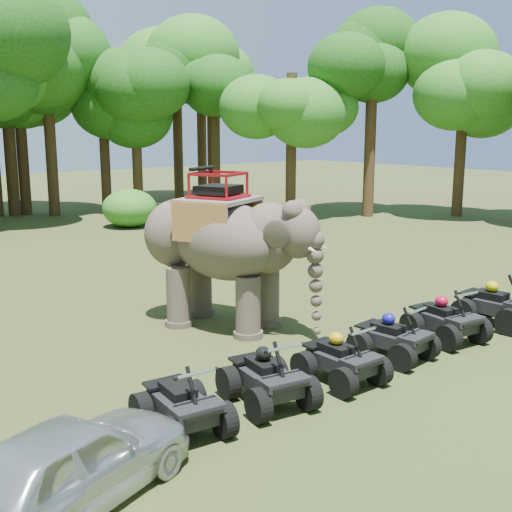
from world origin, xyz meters
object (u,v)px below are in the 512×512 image
(parked_car, at_px, (71,462))
(atv_3, at_px, (394,332))
(elephant, at_px, (222,249))
(atv_2, at_px, (341,353))
(atv_0, at_px, (182,396))
(atv_5, at_px, (497,299))
(atv_1, at_px, (268,370))
(atv_4, at_px, (446,314))

(parked_car, height_order, atv_3, parked_car)
(elephant, distance_m, atv_2, 4.49)
(atv_0, bearing_deg, atv_5, 5.61)
(parked_car, height_order, atv_0, parked_car)
(atv_2, xyz_separation_m, atv_5, (5.58, 0.06, 0.07))
(atv_3, bearing_deg, elephant, 102.93)
(atv_5, bearing_deg, atv_3, 174.34)
(elephant, xyz_separation_m, atv_1, (-2.09, -4.11, -1.29))
(atv_2, xyz_separation_m, atv_3, (1.78, 0.18, -0.00))
(atv_1, height_order, atv_3, atv_1)
(atv_2, distance_m, atv_4, 3.63)
(atv_0, distance_m, atv_1, 1.72)
(atv_0, relative_size, atv_4, 0.96)
(atv_0, height_order, atv_4, atv_4)
(atv_3, xyz_separation_m, atv_5, (3.80, -0.12, 0.07))
(atv_0, xyz_separation_m, atv_2, (3.42, -0.23, -0.00))
(atv_1, distance_m, atv_2, 1.70)
(parked_car, bearing_deg, atv_2, -102.97)
(parked_car, height_order, atv_5, atv_5)
(parked_car, bearing_deg, atv_5, -105.67)
(atv_3, distance_m, atv_4, 1.85)
(atv_3, bearing_deg, atv_5, -7.67)
(elephant, height_order, atv_0, elephant)
(atv_1, xyz_separation_m, atv_3, (3.48, 0.02, -0.03))
(atv_0, bearing_deg, elephant, 53.41)
(atv_0, distance_m, atv_5, 8.99)
(atv_1, distance_m, atv_4, 5.32)
(elephant, xyz_separation_m, atv_2, (-0.39, -4.27, -1.32))
(parked_car, height_order, atv_4, atv_4)
(atv_3, relative_size, atv_4, 0.95)
(atv_3, height_order, atv_4, atv_4)
(atv_0, bearing_deg, atv_2, 2.82)
(parked_car, relative_size, atv_2, 2.21)
(elephant, xyz_separation_m, atv_0, (-3.81, -4.04, -1.31))
(atv_5, bearing_deg, atv_1, 175.41)
(atv_3, relative_size, atv_5, 0.89)
(parked_car, xyz_separation_m, atv_4, (9.24, 0.77, 0.02))
(parked_car, relative_size, atv_5, 1.97)
(elephant, relative_size, parked_car, 1.28)
(elephant, bearing_deg, atv_4, -74.96)
(elephant, height_order, atv_3, elephant)
(atv_0, xyz_separation_m, atv_1, (1.72, -0.08, 0.02))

